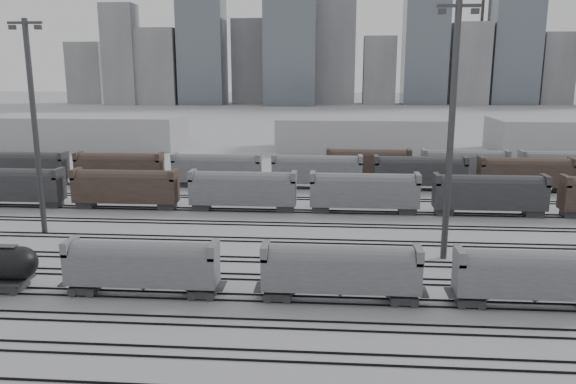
# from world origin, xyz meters

# --- Properties ---
(ground) EXTENTS (900.00, 900.00, 0.00)m
(ground) POSITION_xyz_m (0.00, 0.00, 0.00)
(ground) COLOR #B8B8BD
(ground) RESTS_ON ground
(tracks) EXTENTS (220.00, 71.50, 0.16)m
(tracks) POSITION_xyz_m (0.00, 17.50, 0.08)
(tracks) COLOR black
(tracks) RESTS_ON ground
(hopper_car_a) EXTENTS (13.48, 2.68, 4.82)m
(hopper_car_a) POSITION_xyz_m (-13.08, 1.00, 2.98)
(hopper_car_a) COLOR #27282A
(hopper_car_a) RESTS_ON ground
(hopper_car_b) EXTENTS (13.58, 2.70, 4.86)m
(hopper_car_b) POSITION_xyz_m (4.31, 1.00, 3.00)
(hopper_car_b) COLOR #27282A
(hopper_car_b) RESTS_ON ground
(hopper_car_c) EXTENTS (13.51, 2.68, 4.83)m
(hopper_car_c) POSITION_xyz_m (20.63, 1.00, 2.99)
(hopper_car_c) COLOR #27282A
(hopper_car_c) RESTS_ON ground
(light_mast_b) EXTENTS (4.05, 0.65, 25.33)m
(light_mast_b) POSITION_xyz_m (-31.73, 19.33, 13.44)
(light_mast_b) COLOR #38383A
(light_mast_b) RESTS_ON ground
(light_mast_c) EXTENTS (4.19, 0.67, 26.17)m
(light_mast_c) POSITION_xyz_m (15.42, 13.27, 13.88)
(light_mast_c) COLOR #38383A
(light_mast_c) RESTS_ON ground
(bg_string_near) EXTENTS (151.00, 3.00, 5.60)m
(bg_string_near) POSITION_xyz_m (8.00, 32.00, 2.80)
(bg_string_near) COLOR slate
(bg_string_near) RESTS_ON ground
(bg_string_mid) EXTENTS (151.00, 3.00, 5.60)m
(bg_string_mid) POSITION_xyz_m (18.00, 48.00, 2.80)
(bg_string_mid) COLOR #27282A
(bg_string_mid) RESTS_ON ground
(bg_string_far) EXTENTS (66.00, 3.00, 5.60)m
(bg_string_far) POSITION_xyz_m (35.50, 56.00, 2.80)
(bg_string_far) COLOR #49372E
(bg_string_far) RESTS_ON ground
(warehouse_left) EXTENTS (50.00, 18.00, 8.00)m
(warehouse_left) POSITION_xyz_m (-60.00, 95.00, 4.00)
(warehouse_left) COLOR #ABAAAD
(warehouse_left) RESTS_ON ground
(warehouse_mid) EXTENTS (40.00, 18.00, 8.00)m
(warehouse_mid) POSITION_xyz_m (10.00, 95.00, 4.00)
(warehouse_mid) COLOR #ABAAAD
(warehouse_mid) RESTS_ON ground
(warehouse_right) EXTENTS (35.00, 18.00, 8.00)m
(warehouse_right) POSITION_xyz_m (60.00, 95.00, 4.00)
(warehouse_right) COLOR #ABAAAD
(warehouse_right) RESTS_ON ground
(skyline) EXTENTS (316.00, 22.40, 95.00)m
(skyline) POSITION_xyz_m (10.84, 280.00, 34.73)
(skyline) COLOR #97989A
(skyline) RESTS_ON ground
(crane_left) EXTENTS (42.00, 1.80, 100.00)m
(crane_left) POSITION_xyz_m (-28.74, 305.00, 57.39)
(crane_left) COLOR #38383A
(crane_left) RESTS_ON ground
(crane_right) EXTENTS (42.00, 1.80, 100.00)m
(crane_right) POSITION_xyz_m (91.26, 305.00, 57.39)
(crane_right) COLOR #38383A
(crane_right) RESTS_ON ground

